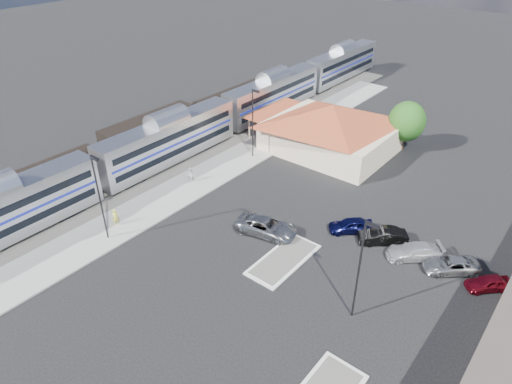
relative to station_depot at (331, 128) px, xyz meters
The scene contains 19 objects.
ground 24.63m from the station_depot, 79.24° to the right, with size 280.00×280.00×0.00m, color black.
railbed 23.14m from the station_depot, 135.78° to the right, with size 16.00×100.00×0.12m, color #4C4944.
platform 19.71m from the station_depot, 112.45° to the right, with size 5.50×92.00×0.18m, color gray.
passenger_train 20.52m from the station_depot, 130.92° to the right, with size 3.00×104.00×5.55m.
freight_cars 23.85m from the station_depot, 144.69° to the right, with size 2.80×46.00×4.00m.
station_depot is the anchor object (origin of this frame).
traffic_island_south 23.80m from the station_depot, 68.74° to the right, with size 3.30×7.50×0.21m.
lamp_plat_s 30.74m from the station_depot, 101.94° to the right, with size 1.08×0.25×9.00m.
lamp_plat_n 10.45m from the station_depot, 128.41° to the right, with size 1.08×0.25×9.00m.
lamp_lot 29.30m from the station_depot, 55.24° to the right, with size 1.08×0.25×9.00m.
tree_depot 9.69m from the station_depot, 38.43° to the left, with size 4.71×4.71×6.63m.
suv 20.54m from the station_depot, 76.14° to the right, with size 2.78×6.03×1.68m, color gray.
person_a 29.23m from the station_depot, 104.90° to the right, with size 0.65×0.43×1.78m, color #D1CE41.
person_b 19.32m from the station_depot, 114.57° to the right, with size 0.85×0.66×1.74m, color silver.
parked_car_a 18.29m from the station_depot, 52.26° to the right, with size 1.73×4.30×1.47m, color #0B0D38.
parked_car_b 20.18m from the station_depot, 44.48° to the right, with size 1.60×4.60×1.51m, color black.
parked_car_c 22.75m from the station_depot, 39.33° to the right, with size 2.03×4.98×1.45m, color silver.
parked_car_d 25.13m from the station_depot, 34.15° to the right, with size 2.21×4.79×1.33m, color gray.
parked_car_e 27.98m from the station_depot, 30.96° to the right, with size 1.51×3.76×1.28m, color maroon.
Camera 1 is at (21.99, -24.33, 26.80)m, focal length 32.00 mm.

